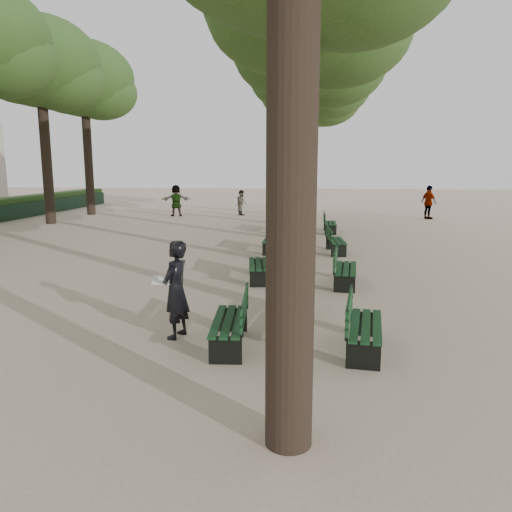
# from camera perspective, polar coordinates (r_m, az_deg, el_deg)

# --- Properties ---
(ground) EXTENTS (120.00, 120.00, 0.00)m
(ground) POSITION_cam_1_polar(r_m,az_deg,el_deg) (7.91, -6.82, -12.43)
(ground) COLOR #C2AA93
(ground) RESTS_ON ground
(tree_central_3) EXTENTS (6.00, 6.00, 9.95)m
(tree_central_3) POSITION_cam_1_polar(r_m,az_deg,el_deg) (20.63, 5.95, 23.15)
(tree_central_3) COLOR #33261C
(tree_central_3) RESTS_ON ground
(tree_central_4) EXTENTS (6.00, 6.00, 9.95)m
(tree_central_4) POSITION_cam_1_polar(r_m,az_deg,el_deg) (25.52, 6.01, 20.65)
(tree_central_4) COLOR #33261C
(tree_central_4) RESTS_ON ground
(tree_central_5) EXTENTS (6.00, 6.00, 9.95)m
(tree_central_5) POSITION_cam_1_polar(r_m,az_deg,el_deg) (30.46, 6.05, 18.95)
(tree_central_5) COLOR #33261C
(tree_central_5) RESTS_ON ground
(tree_far_4) EXTENTS (6.00, 6.00, 10.45)m
(tree_far_4) POSITION_cam_1_polar(r_m,az_deg,el_deg) (29.04, -23.52, 19.60)
(tree_far_4) COLOR #33261C
(tree_far_4) RESTS_ON ground
(tree_far_5) EXTENTS (6.00, 6.00, 10.45)m
(tree_far_5) POSITION_cam_1_polar(r_m,az_deg,el_deg) (33.46, -19.11, 18.53)
(tree_far_5) COLOR #33261C
(tree_far_5) RESTS_ON ground
(bench_left_0) EXTENTS (0.70, 1.84, 0.92)m
(bench_left_0) POSITION_cam_1_polar(r_m,az_deg,el_deg) (8.59, -3.07, -8.56)
(bench_left_0) COLOR black
(bench_left_0) RESTS_ON ground
(bench_left_1) EXTENTS (0.79, 1.86, 0.92)m
(bench_left_1) POSITION_cam_1_polar(r_m,az_deg,el_deg) (13.40, 0.35, -1.65)
(bench_left_1) COLOR black
(bench_left_1) RESTS_ON ground
(bench_left_2) EXTENTS (0.58, 1.80, 0.92)m
(bench_left_2) POSITION_cam_1_polar(r_m,az_deg,el_deg) (17.80, 1.81, 1.33)
(bench_left_2) COLOR black
(bench_left_2) RESTS_ON ground
(bench_left_3) EXTENTS (0.75, 1.85, 0.92)m
(bench_left_3) POSITION_cam_1_polar(r_m,az_deg,el_deg) (23.11, 2.83, 3.40)
(bench_left_3) COLOR black
(bench_left_3) RESTS_ON ground
(bench_right_0) EXTENTS (0.78, 1.86, 0.92)m
(bench_right_0) POSITION_cam_1_polar(r_m,az_deg,el_deg) (8.55, 12.30, -8.88)
(bench_right_0) COLOR black
(bench_right_0) RESTS_ON ground
(bench_right_1) EXTENTS (0.73, 1.84, 0.92)m
(bench_right_1) POSITION_cam_1_polar(r_m,az_deg,el_deg) (13.04, 10.17, -2.15)
(bench_right_1) COLOR black
(bench_right_1) RESTS_ON ground
(bench_right_2) EXTENTS (0.71, 1.84, 0.92)m
(bench_right_2) POSITION_cam_1_polar(r_m,az_deg,el_deg) (17.78, 9.12, 1.20)
(bench_right_2) COLOR black
(bench_right_2) RESTS_ON ground
(bench_right_3) EXTENTS (0.57, 1.80, 0.92)m
(bench_right_3) POSITION_cam_1_polar(r_m,az_deg,el_deg) (23.18, 8.46, 3.32)
(bench_right_3) COLOR black
(bench_right_3) RESTS_ON ground
(man_with_map) EXTENTS (0.70, 0.77, 1.76)m
(man_with_map) POSITION_cam_1_polar(r_m,az_deg,el_deg) (8.97, -9.14, -3.81)
(man_with_map) COLOR black
(man_with_map) RESTS_ON ground
(pedestrian_a) EXTENTS (0.66, 0.81, 1.55)m
(pedestrian_a) POSITION_cam_1_polar(r_m,az_deg,el_deg) (31.11, -1.66, 6.12)
(pedestrian_a) COLOR #262628
(pedestrian_a) RESTS_ON ground
(pedestrian_d) EXTENTS (0.64, 0.80, 1.53)m
(pedestrian_d) POSITION_cam_1_polar(r_m,az_deg,el_deg) (35.60, 3.08, 6.62)
(pedestrian_d) COLOR #262628
(pedestrian_d) RESTS_ON ground
(pedestrian_e) EXTENTS (1.79, 0.95, 1.90)m
(pedestrian_e) POSITION_cam_1_polar(r_m,az_deg,el_deg) (30.88, -9.11, 6.29)
(pedestrian_e) COLOR #262628
(pedestrian_e) RESTS_ON ground
(pedestrian_c) EXTENTS (0.88, 1.17, 1.93)m
(pedestrian_c) POSITION_cam_1_polar(r_m,az_deg,el_deg) (30.40, 19.14, 5.81)
(pedestrian_c) COLOR #262628
(pedestrian_c) RESTS_ON ground
(pedestrian_b) EXTENTS (0.61, 1.17, 1.73)m
(pedestrian_b) POSITION_cam_1_polar(r_m,az_deg,el_deg) (31.44, 2.72, 6.32)
(pedestrian_b) COLOR #262628
(pedestrian_b) RESTS_ON ground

